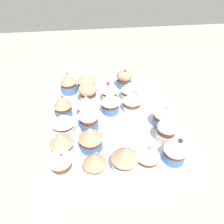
# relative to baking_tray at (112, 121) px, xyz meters

# --- Properties ---
(ground_plane) EXTENTS (1.80, 1.80, 0.03)m
(ground_plane) POSITION_rel_baking_tray_xyz_m (0.00, 0.00, -0.02)
(ground_plane) COLOR #B2A899
(baking_tray) EXTENTS (0.48, 0.41, 0.01)m
(baking_tray) POSITION_rel_baking_tray_xyz_m (0.00, 0.00, 0.00)
(baking_tray) COLOR silver
(baking_tray) RESTS_ON ground_plane
(cupcake_0) EXTENTS (0.06, 0.06, 0.08)m
(cupcake_0) POSITION_rel_baking_tray_xyz_m (-0.17, -0.14, 0.05)
(cupcake_0) COLOR #477AC6
(cupcake_0) RESTS_ON baking_tray
(cupcake_1) EXTENTS (0.06, 0.06, 0.06)m
(cupcake_1) POSITION_rel_baking_tray_xyz_m (-0.10, -0.14, 0.04)
(cupcake_1) COLOR white
(cupcake_1) RESTS_ON baking_tray
(cupcake_2) EXTENTS (0.06, 0.06, 0.07)m
(cupcake_2) POSITION_rel_baking_tray_xyz_m (-0.04, -0.15, 0.04)
(cupcake_2) COLOR #477AC6
(cupcake_2) RESTS_ON baking_tray
(cupcake_3) EXTENTS (0.06, 0.06, 0.07)m
(cupcake_3) POSITION_rel_baking_tray_xyz_m (-0.18, -0.06, 0.04)
(cupcake_3) COLOR white
(cupcake_3) RESTS_ON baking_tray
(cupcake_4) EXTENTS (0.06, 0.06, 0.08)m
(cupcake_4) POSITION_rel_baking_tray_xyz_m (0.04, -0.07, 0.04)
(cupcake_4) COLOR white
(cupcake_4) RESTS_ON baking_tray
(cupcake_5) EXTENTS (0.06, 0.06, 0.07)m
(cupcake_5) POSITION_rel_baking_tray_xyz_m (0.10, -0.07, 0.04)
(cupcake_5) COLOR white
(cupcake_5) RESTS_ON baking_tray
(cupcake_6) EXTENTS (0.06, 0.06, 0.07)m
(cupcake_6) POSITION_rel_baking_tray_xyz_m (0.18, -0.07, 0.04)
(cupcake_6) COLOR #477AC6
(cupcake_6) RESTS_ON baking_tray
(cupcake_7) EXTENTS (0.07, 0.07, 0.07)m
(cupcake_7) POSITION_rel_baking_tray_xyz_m (-0.18, -0.01, 0.04)
(cupcake_7) COLOR white
(cupcake_7) RESTS_ON baking_tray
(cupcake_8) EXTENTS (0.06, 0.06, 0.08)m
(cupcake_8) POSITION_rel_baking_tray_xyz_m (0.04, 0.00, 0.05)
(cupcake_8) COLOR #477AC6
(cupcake_8) RESTS_ON baking_tray
(cupcake_9) EXTENTS (0.06, 0.06, 0.07)m
(cupcake_9) POSITION_rel_baking_tray_xyz_m (0.10, -0.01, 0.04)
(cupcake_9) COLOR white
(cupcake_9) RESTS_ON baking_tray
(cupcake_10) EXTENTS (0.06, 0.06, 0.07)m
(cupcake_10) POSITION_rel_baking_tray_xyz_m (-0.18, 0.06, 0.04)
(cupcake_10) COLOR white
(cupcake_10) RESTS_ON baking_tray
(cupcake_11) EXTENTS (0.06, 0.06, 0.07)m
(cupcake_11) POSITION_rel_baking_tray_xyz_m (-0.11, 0.07, 0.04)
(cupcake_11) COLOR #477AC6
(cupcake_11) RESTS_ON baking_tray
(cupcake_12) EXTENTS (0.06, 0.06, 0.07)m
(cupcake_12) POSITION_rel_baking_tray_xyz_m (-0.03, 0.07, 0.04)
(cupcake_12) COLOR #477AC6
(cupcake_12) RESTS_ON baking_tray
(cupcake_13) EXTENTS (0.06, 0.06, 0.07)m
(cupcake_13) POSITION_rel_baking_tray_xyz_m (0.03, 0.08, 0.04)
(cupcake_13) COLOR white
(cupcake_13) RESTS_ON baking_tray
(cupcake_14) EXTENTS (0.06, 0.06, 0.07)m
(cupcake_14) POSITION_rel_baking_tray_xyz_m (0.11, 0.07, 0.04)
(cupcake_14) COLOR white
(cupcake_14) RESTS_ON baking_tray
(cupcake_15) EXTENTS (0.07, 0.07, 0.07)m
(cupcake_15) POSITION_rel_baking_tray_xyz_m (0.18, 0.07, 0.04)
(cupcake_15) COLOR #477AC6
(cupcake_15) RESTS_ON baking_tray
(cupcake_16) EXTENTS (0.06, 0.06, 0.07)m
(cupcake_16) POSITION_rel_baking_tray_xyz_m (-0.17, 0.14, 0.04)
(cupcake_16) COLOR white
(cupcake_16) RESTS_ON baking_tray
(cupcake_17) EXTENTS (0.06, 0.06, 0.07)m
(cupcake_17) POSITION_rel_baking_tray_xyz_m (-0.11, 0.15, 0.04)
(cupcake_17) COLOR white
(cupcake_17) RESTS_ON baking_tray
(cupcake_18) EXTENTS (0.07, 0.07, 0.07)m
(cupcake_18) POSITION_rel_baking_tray_xyz_m (-0.04, 0.15, 0.04)
(cupcake_18) COLOR white
(cupcake_18) RESTS_ON baking_tray
(cupcake_19) EXTENTS (0.06, 0.06, 0.08)m
(cupcake_19) POSITION_rel_baking_tray_xyz_m (0.04, 0.15, 0.04)
(cupcake_19) COLOR #477AC6
(cupcake_19) RESTS_ON baking_tray
(cupcake_20) EXTENTS (0.06, 0.06, 0.08)m
(cupcake_20) POSITION_rel_baking_tray_xyz_m (0.17, 0.14, 0.05)
(cupcake_20) COLOR #477AC6
(cupcake_20) RESTS_ON baking_tray
(napkin) EXTENTS (0.18, 0.17, 0.01)m
(napkin) POSITION_rel_baking_tray_xyz_m (0.34, 0.11, -0.00)
(napkin) COLOR white
(napkin) RESTS_ON ground_plane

